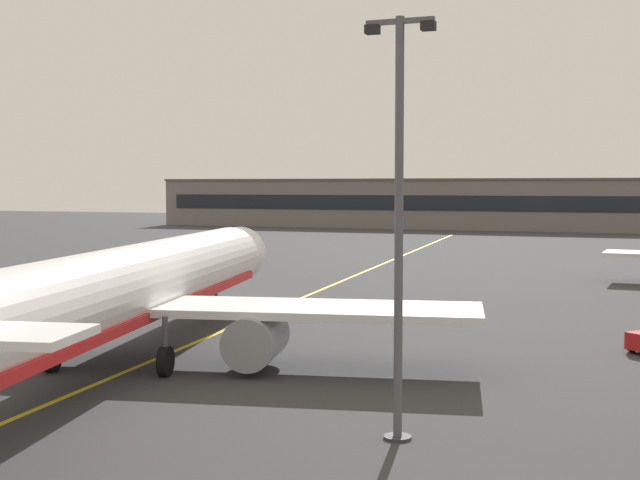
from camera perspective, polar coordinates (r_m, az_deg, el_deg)
taxiway_centreline at (r=53.78m, az=-3.90°, el=-5.02°), size 12.57×179.60×0.01m
airliner_foreground at (r=39.20m, az=-13.11°, el=-3.41°), size 32.33×41.25×11.65m
apron_lamp_post at (r=26.86m, az=5.34°, el=1.26°), size 2.24×0.90×13.43m
safety_cone_by_nose_gear at (r=52.56m, az=-1.87°, el=-4.94°), size 0.44×0.44×0.55m
terminal_building at (r=160.42m, az=10.53°, el=2.42°), size 126.24×12.40×9.44m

